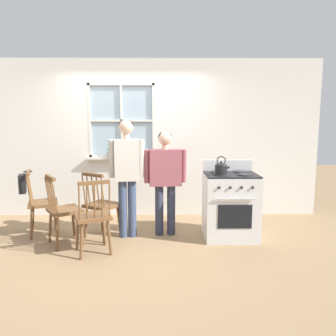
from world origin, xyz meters
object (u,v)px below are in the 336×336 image
potted_plant (111,153)px  chair_near_stove (93,218)px  person_teen_center (165,173)px  stove (230,205)px  kettle (221,168)px  chair_by_window (42,204)px  chair_near_wall (63,211)px  person_elderly_left (127,167)px  chair_center_cluster (101,206)px  handbag (23,183)px

potted_plant → chair_near_stove: bearing=-89.3°
person_teen_center → stove: bearing=-12.2°
person_teen_center → kettle: size_ratio=6.13×
chair_by_window → potted_plant: bearing=-61.9°
person_teen_center → chair_near_wall: bearing=-170.3°
chair_near_wall → person_elderly_left: size_ratio=0.57×
stove → potted_plant: size_ratio=3.34×
chair_by_window → person_teen_center: (1.80, -0.02, 0.46)m
chair_near_stove → person_teen_center: (0.91, 0.67, 0.46)m
person_teen_center → chair_center_cluster: bearing=-178.3°
chair_near_wall → chair_center_cluster: (0.46, 0.26, 0.00)m
chair_near_wall → person_teen_center: bearing=-108.3°
chair_near_stove → person_elderly_left: (0.37, 0.59, 0.55)m
chair_center_cluster → stove: 1.83m
person_teen_center → potted_plant: 1.35m
chair_by_window → person_elderly_left: (1.26, -0.10, 0.55)m
chair_near_stove → potted_plant: (-0.02, 1.64, 0.66)m
kettle → handbag: size_ratio=0.80×
stove → potted_plant: 2.24m
stove → kettle: size_ratio=4.39×
chair_near_stove → handbag: 1.32m
chair_center_cluster → chair_by_window: bearing=24.8°
kettle → potted_plant: size_ratio=0.76×
person_elderly_left → potted_plant: person_elderly_left is taller
chair_by_window → potted_plant: potted_plant is taller
chair_near_wall → chair_near_stove: bearing=-156.7°
person_teen_center → potted_plant: size_ratio=4.67×
chair_near_stove → stove: size_ratio=0.88×
person_elderly_left → chair_near_stove: bearing=-129.5°
chair_near_wall → person_teen_center: person_teen_center is taller
chair_near_stove → handbag: (-1.12, 0.62, 0.32)m
chair_center_cluster → chair_near_stove: (0.00, -0.56, 0.00)m
chair_by_window → chair_near_stove: size_ratio=1.00×
person_elderly_left → stove: (1.47, -0.03, -0.54)m
chair_near_wall → chair_center_cluster: same height
chair_near_stove → chair_by_window: bearing=-60.2°
person_teen_center → kettle: (0.76, -0.24, 0.11)m
chair_by_window → chair_near_wall: (0.44, -0.39, 0.00)m
chair_near_wall → handbag: (-0.66, 0.31, 0.32)m
person_elderly_left → person_teen_center: size_ratio=1.11×
person_elderly_left → potted_plant: 1.12m
person_teen_center → stove: (0.93, -0.11, -0.44)m
kettle → handbag: 2.81m
chair_near_wall → person_elderly_left: bearing=-104.2°
person_elderly_left → kettle: size_ratio=6.80×
chair_near_stove → person_teen_center: size_ratio=0.63×
chair_near_wall → person_elderly_left: 1.04m
chair_near_stove → stove: bearing=174.5°
kettle → handbag: kettle is taller
chair_by_window → stove: (2.73, -0.14, 0.01)m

